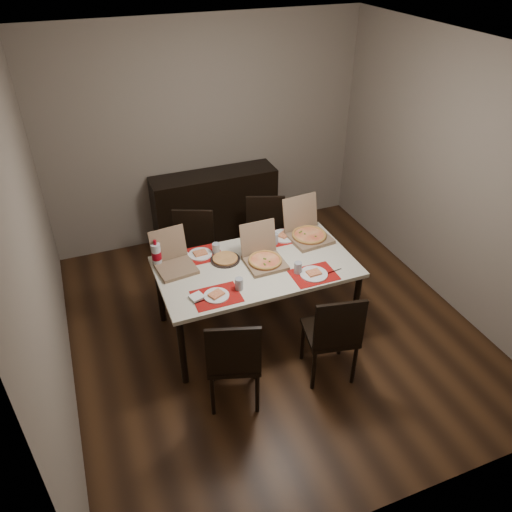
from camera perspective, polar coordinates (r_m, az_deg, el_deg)
name	(u,v)px	position (r m, az deg, el deg)	size (l,w,h in m)	color
ground	(271,327)	(5.06, 1.71, -8.07)	(3.80, 4.00, 0.02)	#3D2312
room_walls	(255,146)	(4.47, -0.12, 12.41)	(3.84, 4.02, 2.62)	gray
sideboard	(215,207)	(6.17, -4.69, 5.55)	(1.50, 0.40, 0.90)	black
dining_table	(256,271)	(4.62, 0.00, -1.71)	(1.80, 1.00, 0.75)	beige
chair_near_left	(234,358)	(4.02, -2.57, -11.61)	(0.53, 0.53, 0.93)	black
chair_near_right	(333,333)	(4.27, 8.81, -8.72)	(0.49, 0.49, 0.93)	black
chair_far_left	(194,251)	(5.25, -7.14, 0.58)	(0.55, 0.55, 0.93)	black
chair_far_right	(265,236)	(5.46, 1.09, 2.34)	(0.54, 0.54, 0.93)	black
setting_near_left	(220,293)	(4.23, -4.09, -4.20)	(0.47, 0.30, 0.11)	#AB0C0B
setting_near_right	(309,272)	(4.47, 6.13, -1.87)	(0.48, 0.30, 0.11)	#AB0C0B
setting_far_left	(203,253)	(4.73, -6.13, 0.36)	(0.48, 0.30, 0.11)	#AB0C0B
setting_far_right	(282,237)	(4.96, 2.95, 2.21)	(0.47, 0.30, 0.11)	#AB0C0B
napkin_loose	(265,262)	(4.60, 0.99, -0.73)	(0.12, 0.11, 0.02)	white
pizza_box_center	(264,258)	(4.58, 0.89, -0.19)	(0.35, 0.39, 0.35)	#7F6249
pizza_box_right	(307,233)	(4.97, 5.90, 2.66)	(0.42, 0.45, 0.38)	#7F6249
pizza_box_left	(174,262)	(4.58, -9.35, -0.66)	(0.37, 0.40, 0.33)	#7F6249
faina_plate	(225,259)	(4.64, -3.54, -0.35)	(0.28, 0.28, 0.03)	black
dip_bowl	(253,254)	(4.70, -0.33, 0.19)	(0.12, 0.12, 0.03)	white
soda_bottle	(157,255)	(4.61, -11.30, 0.15)	(0.09, 0.09, 0.27)	silver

